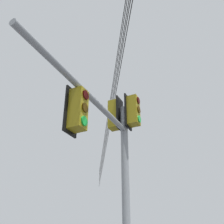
# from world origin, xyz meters

# --- Properties ---
(signal_mast_assembly) EXTENTS (4.09, 2.94, 6.16)m
(signal_mast_assembly) POSITION_xyz_m (-0.14, 0.86, 4.37)
(signal_mast_assembly) COLOR gray
(signal_mast_assembly) RESTS_ON ground
(overhead_wire_span) EXTENTS (15.41, 30.85, 1.96)m
(overhead_wire_span) POSITION_xyz_m (-1.42, -0.92, 8.47)
(overhead_wire_span) COLOR black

